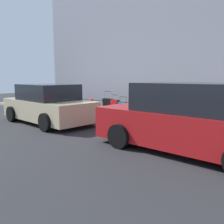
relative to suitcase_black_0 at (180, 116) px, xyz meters
name	(u,v)px	position (x,y,z in m)	size (l,w,h in m)	color
ground_plane	(90,120)	(3.90, 0.56, -0.52)	(40.00, 40.00, 0.00)	#28282B
sidewalk_curb	(125,112)	(3.90, -1.94, -0.45)	(18.00, 5.00, 0.14)	#9E9B93
building_facade_sidewalk_side	(180,7)	(3.90, -7.84, 5.95)	(24.00, 3.00, 12.93)	gray
suitcase_black_0	(180,116)	(0.00, 0.00, 0.00)	(0.46, 0.24, 1.08)	black
suitcase_silver_1	(168,117)	(0.48, 0.00, -0.09)	(0.42, 0.25, 0.62)	#9EA0A8
suitcase_maroon_2	(156,115)	(0.98, -0.04, -0.06)	(0.50, 0.24, 0.91)	maroon
suitcase_navy_3	(144,112)	(1.53, -0.11, 0.00)	(0.51, 0.19, 1.05)	navy
suitcase_olive_4	(132,113)	(2.03, 0.01, -0.11)	(0.42, 0.26, 0.73)	#59601E
suitcase_teal_5	(123,110)	(2.50, 0.00, -0.03)	(0.43, 0.28, 0.93)	#0F606B
suitcase_red_6	(115,109)	(2.94, -0.03, 0.00)	(0.40, 0.25, 0.99)	red
suitcase_black_7	(108,107)	(3.43, -0.12, 0.01)	(0.50, 0.25, 1.10)	black
fire_hydrant	(91,106)	(4.41, -0.04, 0.00)	(0.39, 0.21, 0.73)	red
bollard_post	(78,104)	(5.19, 0.11, 0.03)	(0.13, 0.13, 0.81)	#333338
parked_car_red_0	(187,120)	(-1.16, 2.09, 0.28)	(4.68, 2.04, 1.70)	#AD1619
parked_car_beige_1	(48,105)	(4.70, 2.09, 0.22)	(4.40, 2.28, 1.56)	tan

